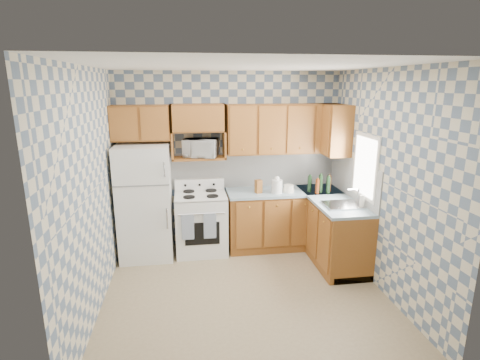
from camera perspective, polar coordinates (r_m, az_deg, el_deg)
name	(u,v)px	position (r m, az deg, el deg)	size (l,w,h in m)	color
floor	(245,292)	(4.85, 0.73, -16.75)	(3.40, 3.40, 0.00)	#837051
back_wall	(229,161)	(5.85, -1.69, 2.99)	(3.40, 0.02, 2.70)	slate
right_wall	(383,182)	(4.87, 20.97, -0.34)	(0.02, 3.20, 2.70)	slate
backsplash_back	(254,169)	(5.93, 2.17, 1.66)	(2.60, 0.01, 0.56)	silver
backsplash_right	(353,178)	(5.59, 16.81, 0.24)	(0.01, 1.60, 0.56)	silver
refrigerator	(145,202)	(5.63, -14.24, -3.27)	(0.75, 0.70, 1.68)	white
stove_body	(201,224)	(5.75, -5.93, -6.63)	(0.76, 0.65, 0.90)	white
cooktop	(200,195)	(5.61, -6.05, -2.28)	(0.76, 0.65, 0.03)	silver
backguard	(200,184)	(5.85, -6.19, -0.62)	(0.76, 0.08, 0.17)	white
dish_towel_left	(188,227)	(5.40, -7.97, -7.11)	(0.18, 0.03, 0.38)	navy
dish_towel_right	(210,226)	(5.40, -4.60, -6.97)	(0.18, 0.03, 0.38)	navy
base_cabinets_back	(284,219)	(5.97, 6.65, -5.97)	(1.75, 0.60, 0.88)	brown
base_cabinets_right	(330,229)	(5.70, 13.59, -7.29)	(0.60, 1.60, 0.88)	brown
countertop_back	(284,191)	(5.82, 6.79, -1.74)	(1.77, 0.63, 0.04)	gray
countertop_right	(332,199)	(5.55, 13.82, -2.87)	(0.63, 1.60, 0.04)	gray
upper_cabinets_back	(284,129)	(5.76, 6.71, 7.76)	(1.75, 0.33, 0.74)	brown
upper_cabinets_fridge	(140,123)	(5.59, -14.93, 8.41)	(0.82, 0.33, 0.50)	brown
upper_cabinets_right	(333,129)	(5.82, 14.02, 7.49)	(0.33, 0.70, 0.74)	brown
microwave_shelf	(199,158)	(5.64, -6.26, 3.35)	(0.80, 0.33, 0.03)	brown
microwave	(201,148)	(5.63, -6.01, 4.91)	(0.49, 0.33, 0.27)	white
sink	(342,205)	(5.24, 15.31, -3.72)	(0.48, 0.40, 0.03)	#B7B7BC
window	(365,167)	(5.22, 18.56, 1.96)	(0.02, 0.66, 0.86)	silver
bottle_0	(321,184)	(5.75, 12.17, -0.55)	(0.06, 0.06, 0.27)	black
bottle_1	(328,185)	(5.73, 13.30, -0.75)	(0.06, 0.06, 0.26)	black
bottle_2	(329,184)	(5.84, 13.41, -0.57)	(0.06, 0.06, 0.24)	#58230C
bottle_3	(317,187)	(5.68, 11.69, -1.00)	(0.06, 0.06, 0.22)	#58230C
bottle_4	(310,184)	(5.75, 10.56, -0.59)	(0.06, 0.06, 0.25)	black
knife_block	(258,186)	(5.62, 2.83, -0.98)	(0.09, 0.09, 0.20)	brown
electric_kettle	(277,186)	(5.62, 5.64, -0.99)	(0.16, 0.16, 0.20)	white
food_containers	(289,188)	(5.71, 7.41, -1.29)	(0.17, 0.17, 0.11)	beige
soap_bottle	(362,201)	(5.20, 18.11, -3.13)	(0.06, 0.06, 0.17)	beige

